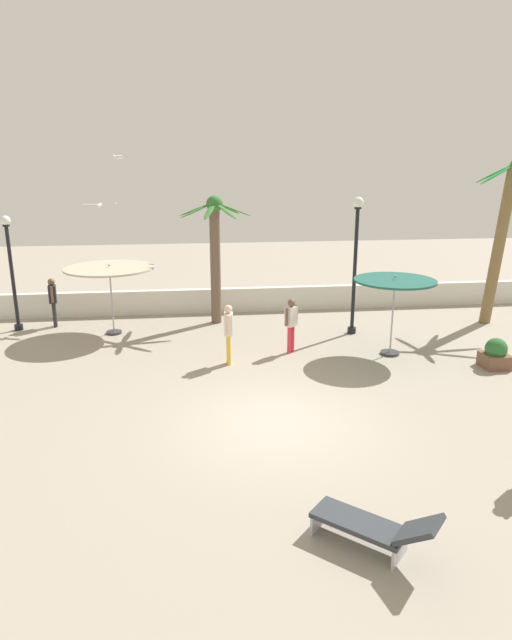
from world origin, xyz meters
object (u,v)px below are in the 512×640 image
object	(u,v)px
patio_umbrella_0	(110,271)
seagull_1	(99,205)
seagull_0	(118,157)
palm_tree_0	(505,224)
patio_umbrella_2	(395,286)
planter	(495,354)
lamp_post_1	(355,254)
lamp_post_0	(11,267)
guest_2	(291,320)
palm_tree_1	(215,244)
guest_1	(53,298)
lounge_chair_0	(374,526)
guest_3	(228,328)

from	to	relation	value
patio_umbrella_0	seagull_1	world-z (taller)	seagull_1
seagull_0	palm_tree_0	bearing A→B (deg)	-3.15
patio_umbrella_2	planter	world-z (taller)	patio_umbrella_2
planter	lamp_post_1	bearing A→B (deg)	130.12
lamp_post_1	seagull_0	distance (m)	8.12
lamp_post_0	seagull_1	size ratio (longest dim) A/B	3.23
lamp_post_1	guest_2	world-z (taller)	lamp_post_1
guest_2	seagull_0	xyz separation A→B (m)	(-5.04, 3.03, 4.67)
palm_tree_0	palm_tree_1	size ratio (longest dim) A/B	1.28
seagull_1	guest_1	bearing A→B (deg)	-152.03
lounge_chair_0	guest_3	world-z (taller)	guest_3
palm_tree_1	guest_2	distance (m)	4.42
seagull_0	planter	distance (m)	12.71
palm_tree_0	seagull_0	bearing A→B (deg)	176.85
patio_umbrella_0	palm_tree_0	xyz separation A→B (m)	(13.29, -0.26, 1.36)
guest_1	guest_2	size ratio (longest dim) A/B	1.03
lounge_chair_0	seagull_1	size ratio (longest dim) A/B	1.47
guest_1	planter	distance (m)	14.19
seagull_1	lamp_post_1	bearing A→B (deg)	-18.93
lamp_post_0	guest_2	distance (m)	9.47
palm_tree_1	planter	world-z (taller)	palm_tree_1
patio_umbrella_2	guest_3	size ratio (longest dim) A/B	1.39
lounge_chair_0	seagull_1	bearing A→B (deg)	112.84
palm_tree_1	seagull_0	size ratio (longest dim) A/B	3.43
lamp_post_0	planter	xyz separation A→B (m)	(14.18, -5.29, -1.79)
guest_3	planter	size ratio (longest dim) A/B	2.03
palm_tree_1	lounge_chair_0	distance (m)	12.57
palm_tree_1	seagull_1	size ratio (longest dim) A/B	3.72
palm_tree_0	guest_2	world-z (taller)	palm_tree_0
lamp_post_0	lamp_post_1	xyz separation A→B (m)	(11.16, -1.71, 0.48)
palm_tree_0	patio_umbrella_0	bearing A→B (deg)	178.89
palm_tree_1	planter	xyz separation A→B (m)	(7.44, -5.42, -2.41)
lamp_post_0	seagull_0	size ratio (longest dim) A/B	2.98
lamp_post_1	seagull_1	distance (m)	8.94
planter	guest_2	bearing A→B (deg)	160.37
lamp_post_0	planter	size ratio (longest dim) A/B	4.53
lamp_post_0	guest_1	xyz separation A→B (m)	(1.15, 0.28, -1.14)
palm_tree_0	guest_3	world-z (taller)	palm_tree_0
palm_tree_0	seagull_0	xyz separation A→B (m)	(-12.81, 0.71, 2.19)
lamp_post_0	guest_2	size ratio (longest dim) A/B	2.34
palm_tree_1	lamp_post_1	size ratio (longest dim) A/B	0.99
patio_umbrella_2	seagull_1	size ratio (longest dim) A/B	2.01
patio_umbrella_2	seagull_1	world-z (taller)	seagull_1
guest_1	guest_2	world-z (taller)	guest_1
patio_umbrella_2	palm_tree_0	distance (m)	5.82
lamp_post_0	planter	distance (m)	15.24
lamp_post_0	guest_1	size ratio (longest dim) A/B	2.26
patio_umbrella_0	palm_tree_0	size ratio (longest dim) A/B	0.51
seagull_0	seagull_1	size ratio (longest dim) A/B	1.08
palm_tree_1	seagull_0	world-z (taller)	seagull_0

